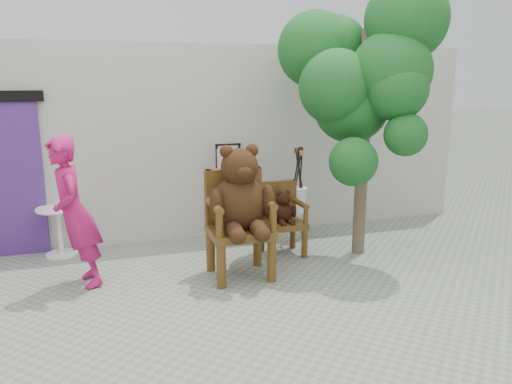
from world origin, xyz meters
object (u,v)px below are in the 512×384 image
(person, at_px, (75,213))
(stool_bucket, at_px, (298,198))
(cafe_table, at_px, (59,226))
(display_stand, at_px, (229,203))
(tree, at_px, (362,70))
(chair_big, at_px, (240,204))
(chair_small, at_px, (282,213))

(person, bearing_deg, stool_bucket, 95.31)
(cafe_table, height_order, display_stand, display_stand)
(stool_bucket, distance_m, tree, 2.22)
(display_stand, distance_m, tree, 2.81)
(chair_big, xyz_separation_m, display_stand, (0.25, 1.51, -0.37))
(chair_big, distance_m, tree, 2.44)
(person, bearing_deg, chair_small, 86.05)
(tree, bearing_deg, person, 179.98)
(chair_small, xyz_separation_m, tree, (0.99, -0.34, 1.99))
(chair_big, distance_m, cafe_table, 2.75)
(chair_big, relative_size, display_stand, 1.12)
(chair_small, height_order, display_stand, display_stand)
(person, xyz_separation_m, cafe_table, (-0.28, 1.22, -0.48))
(chair_big, height_order, person, person)
(chair_big, xyz_separation_m, tree, (1.79, 0.29, 1.63))
(chair_small, bearing_deg, tree, -19.02)
(person, relative_size, cafe_table, 2.61)
(chair_small, distance_m, stool_bucket, 0.79)
(chair_big, xyz_separation_m, person, (-1.96, 0.29, -0.04))
(cafe_table, bearing_deg, chair_small, -16.16)
(chair_small, height_order, tree, tree)
(chair_small, relative_size, cafe_table, 1.47)
(cafe_table, bearing_deg, display_stand, -0.09)
(person, distance_m, display_stand, 2.54)
(tree, bearing_deg, chair_small, 160.98)
(stool_bucket, bearing_deg, cafe_table, 175.64)
(chair_big, height_order, cafe_table, chair_big)
(person, relative_size, stool_bucket, 1.26)
(chair_small, xyz_separation_m, cafe_table, (-3.04, 0.88, -0.16))
(chair_big, height_order, chair_small, chair_big)
(chair_big, distance_m, chair_small, 1.08)
(cafe_table, bearing_deg, tree, -16.87)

